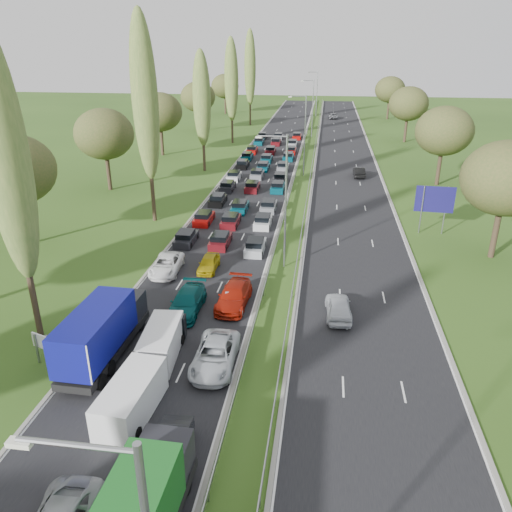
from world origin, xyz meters
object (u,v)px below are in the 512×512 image
(blue_lorry, at_px, (103,331))
(white_van_front, at_px, (133,396))
(info_sign, at_px, (42,345))
(direction_sign, at_px, (435,201))
(near_car_2, at_px, (167,265))
(white_van_rear, at_px, (162,341))

(blue_lorry, height_order, white_van_front, blue_lorry)
(white_van_front, xyz_separation_m, info_sign, (-7.36, 3.67, 0.25))
(info_sign, height_order, direction_sign, direction_sign)
(near_car_2, xyz_separation_m, white_van_front, (3.76, -18.12, 0.38))
(blue_lorry, relative_size, info_sign, 4.34)
(white_van_rear, bearing_deg, blue_lorry, -172.87)
(blue_lorry, bearing_deg, direction_sign, 48.44)
(blue_lorry, distance_m, white_van_front, 6.19)
(near_car_2, relative_size, info_sign, 2.46)
(blue_lorry, bearing_deg, near_car_2, 91.62)
(direction_sign, bearing_deg, near_car_2, -151.60)
(white_van_front, relative_size, direction_sign, 1.05)
(info_sign, bearing_deg, blue_lorry, 18.06)
(near_car_2, distance_m, white_van_rear, 13.04)
(white_van_rear, xyz_separation_m, direction_sign, (21.56, 26.14, 2.51))
(blue_lorry, height_order, info_sign, blue_lorry)
(white_van_front, bearing_deg, white_van_rear, 95.09)
(white_van_rear, xyz_separation_m, info_sign, (-7.24, -1.94, 0.31))
(white_van_front, relative_size, info_sign, 2.59)
(white_van_front, height_order, white_van_rear, white_van_front)
(white_van_front, distance_m, info_sign, 8.23)
(white_van_front, bearing_deg, info_sign, 157.34)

